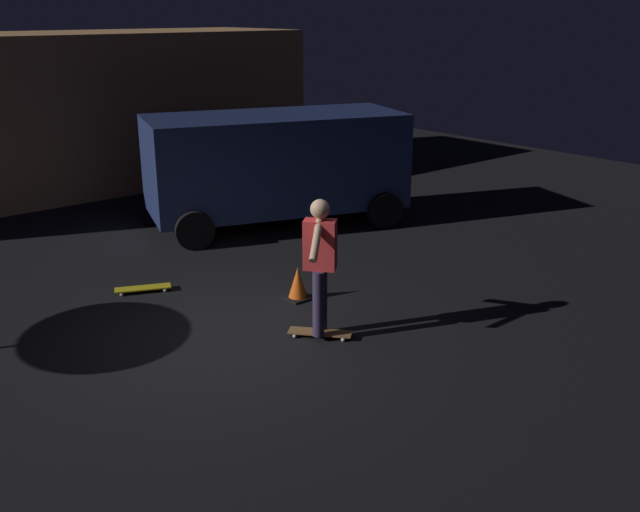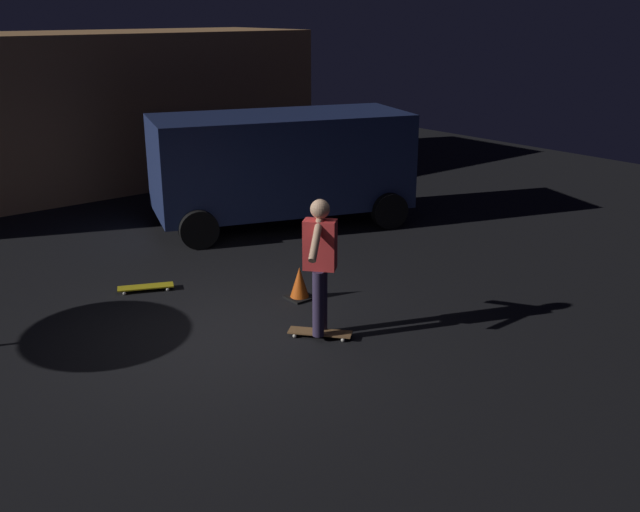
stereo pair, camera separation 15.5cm
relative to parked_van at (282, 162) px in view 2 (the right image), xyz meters
name	(u,v)px [view 2 (the right image)]	position (x,y,z in m)	size (l,w,h in m)	color
ground_plane	(217,335)	(-3.57, -3.51, -1.16)	(28.00, 28.00, 0.00)	black
low_building	(52,113)	(-2.21, 5.44, 0.51)	(11.76, 3.36, 3.34)	tan
parked_van	(282,162)	(0.00, 0.00, 0.00)	(4.97, 3.45, 2.03)	navy
skateboard_ridden	(320,333)	(-2.61, -4.34, -1.11)	(0.65, 0.73, 0.07)	olive
skateboard_spare	(146,287)	(-3.58, -1.58, -1.11)	(0.79, 0.51, 0.07)	gold
skater	(320,257)	(-2.61, -4.34, -0.12)	(0.81, 0.70, 1.67)	#382D4C
traffic_cone	(300,284)	(-2.05, -3.19, -0.95)	(0.34, 0.34, 0.46)	black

